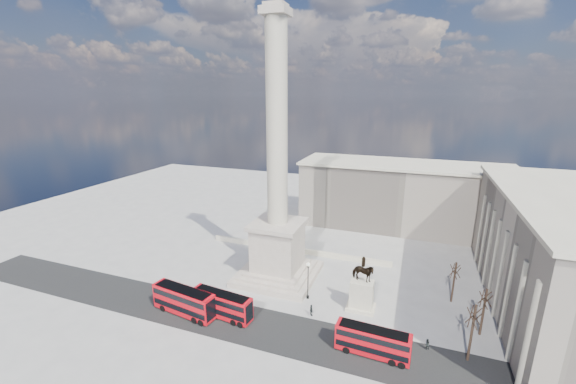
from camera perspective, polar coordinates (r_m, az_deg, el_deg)
The scene contains 17 objects.
ground at distance 64.40m, azimuth -3.32°, elevation -15.41°, with size 180.00×180.00×0.00m, color #A4A19B.
asphalt_road at distance 55.11m, azimuth -2.63°, elevation -21.36°, with size 120.00×9.00×0.01m, color #252525.
nelsons_column at distance 63.17m, azimuth -1.70°, elevation -3.09°, with size 14.00×14.00×49.85m.
balustrade_wall at distance 77.35m, azimuth 1.44°, elevation -9.34°, with size 40.00×0.60×1.10m, color beige.
building_east at distance 68.82m, azimuth 38.16°, elevation -8.16°, with size 19.00×46.00×18.60m.
building_northeast at distance 93.87m, azimuth 17.98°, elevation -0.54°, with size 51.00×17.00×16.60m.
red_bus_a at distance 59.16m, azimuth -16.42°, elevation -16.55°, with size 10.94×3.89×4.34m.
red_bus_b at distance 57.34m, azimuth -10.59°, elevation -17.46°, with size 10.09×3.30×4.02m.
red_bus_c at distance 51.00m, azimuth 13.59°, elevation -22.45°, with size 9.69×2.68×3.89m.
victorian_lamp at distance 59.95m, azimuth 3.26°, elevation -13.67°, with size 0.56×0.56×6.55m.
equestrian_statue at distance 58.81m, azimuth 11.83°, elevation -15.36°, with size 4.43×3.32×9.10m.
bare_tree_near at distance 51.71m, azimuth 27.94°, elevation -17.13°, with size 1.95×1.95×8.51m.
bare_tree_mid at distance 57.71m, azimuth 29.33°, elevation -14.61°, with size 2.01×2.01×7.64m.
bare_tree_far at distance 63.98m, azimuth 25.45°, elevation -11.24°, with size 1.83×1.83×7.48m.
pedestrian_walking at distance 54.87m, azimuth 10.51°, elevation -20.67°, with size 0.66×0.43×1.80m, color black.
pedestrian_standing at distance 54.71m, azimuth 21.53°, elevation -21.89°, with size 0.75×0.59×1.55m, color black.
pedestrian_crossing at distance 57.49m, azimuth 3.78°, elevation -18.50°, with size 1.09×0.46×1.87m, color black.
Camera 1 is at (22.40, -50.52, 33.06)m, focal length 22.00 mm.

